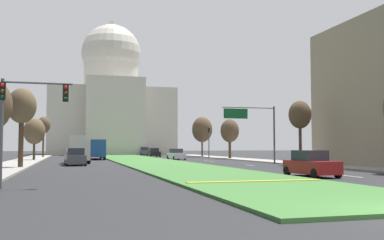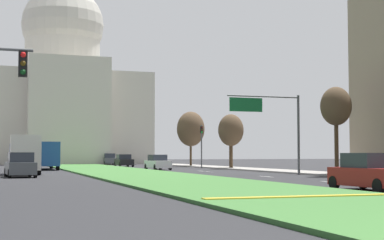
{
  "view_description": "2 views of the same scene",
  "coord_description": "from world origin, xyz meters",
  "px_view_note": "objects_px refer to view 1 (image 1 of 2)",
  "views": [
    {
      "loc": [
        -9.44,
        -10.47,
        2.0
      ],
      "look_at": [
        1.36,
        28.84,
        4.42
      ],
      "focal_mm": 41.38,
      "sensor_mm": 36.0,
      "label": 1
    },
    {
      "loc": [
        -10.35,
        -7.8,
        1.67
      ],
      "look_at": [
        0.98,
        27.07,
        3.8
      ],
      "focal_mm": 55.22,
      "sensor_mm": 36.0,
      "label": 2
    }
  ],
  "objects_px": {
    "street_tree_left_mid": "(22,107)",
    "street_tree_right_mid": "(300,115)",
    "sedan_midblock": "(75,157)",
    "city_bus": "(95,148)",
    "street_tree_right_distant": "(202,130)",
    "sedan_far_horizon": "(154,153)",
    "overhead_guide_sign": "(255,122)",
    "sedan_distant": "(176,154)",
    "traffic_light_far_right": "(209,138)",
    "sedan_lead_stopped": "(311,164)",
    "street_tree_left_far": "(34,131)",
    "capitol_building": "(111,103)",
    "sedan_very_far": "(144,151)",
    "traffic_light_near_left": "(21,109)",
    "box_truck_delivery": "(79,149)",
    "street_tree_left_distant": "(44,126)",
    "street_tree_right_far": "(230,131)"
  },
  "relations": [
    {
      "from": "street_tree_left_mid",
      "to": "street_tree_right_mid",
      "type": "height_order",
      "value": "street_tree_left_mid"
    },
    {
      "from": "sedan_midblock",
      "to": "city_bus",
      "type": "relative_size",
      "value": 0.39
    },
    {
      "from": "street_tree_right_distant",
      "to": "sedan_far_horizon",
      "type": "relative_size",
      "value": 1.75
    },
    {
      "from": "overhead_guide_sign",
      "to": "sedan_distant",
      "type": "relative_size",
      "value": 1.43
    },
    {
      "from": "traffic_light_far_right",
      "to": "sedan_lead_stopped",
      "type": "distance_m",
      "value": 44.24
    },
    {
      "from": "street_tree_left_far",
      "to": "city_bus",
      "type": "relative_size",
      "value": 0.53
    },
    {
      "from": "capitol_building",
      "to": "sedan_far_horizon",
      "type": "xyz_separation_m",
      "value": [
        5.42,
        -28.55,
        -11.73
      ]
    },
    {
      "from": "sedan_far_horizon",
      "to": "sedan_very_far",
      "type": "bearing_deg",
      "value": 87.26
    },
    {
      "from": "street_tree_right_mid",
      "to": "traffic_light_near_left",
      "type": "bearing_deg",
      "value": -143.14
    },
    {
      "from": "traffic_light_near_left",
      "to": "street_tree_right_distant",
      "type": "distance_m",
      "value": 61.54
    },
    {
      "from": "traffic_light_far_right",
      "to": "sedan_midblock",
      "type": "height_order",
      "value": "traffic_light_far_right"
    },
    {
      "from": "sedan_distant",
      "to": "box_truck_delivery",
      "type": "distance_m",
      "value": 18.02
    },
    {
      "from": "street_tree_left_mid",
      "to": "city_bus",
      "type": "bearing_deg",
      "value": 73.86
    },
    {
      "from": "traffic_light_far_right",
      "to": "box_truck_delivery",
      "type": "height_order",
      "value": "traffic_light_far_right"
    },
    {
      "from": "capitol_building",
      "to": "overhead_guide_sign",
      "type": "relative_size",
      "value": 5.07
    },
    {
      "from": "street_tree_right_distant",
      "to": "overhead_guide_sign",
      "type": "bearing_deg",
      "value": -96.36
    },
    {
      "from": "street_tree_left_distant",
      "to": "sedan_far_horizon",
      "type": "relative_size",
      "value": 1.68
    },
    {
      "from": "traffic_light_near_left",
      "to": "street_tree_left_distant",
      "type": "height_order",
      "value": "street_tree_left_distant"
    },
    {
      "from": "capitol_building",
      "to": "traffic_light_far_right",
      "type": "xyz_separation_m",
      "value": [
        12.59,
        -39.75,
        -9.2
      ]
    },
    {
      "from": "street_tree_left_mid",
      "to": "box_truck_delivery",
      "type": "height_order",
      "value": "street_tree_left_mid"
    },
    {
      "from": "sedan_distant",
      "to": "street_tree_right_distant",
      "type": "bearing_deg",
      "value": 59.49
    },
    {
      "from": "overhead_guide_sign",
      "to": "street_tree_left_far",
      "type": "xyz_separation_m",
      "value": [
        -24.65,
        18.6,
        -0.64
      ]
    },
    {
      "from": "street_tree_left_far",
      "to": "sedan_very_far",
      "type": "distance_m",
      "value": 38.1
    },
    {
      "from": "street_tree_left_mid",
      "to": "sedan_lead_stopped",
      "type": "xyz_separation_m",
      "value": [
        19.5,
        -16.17,
        -4.68
      ]
    },
    {
      "from": "street_tree_right_mid",
      "to": "street_tree_right_distant",
      "type": "bearing_deg",
      "value": 89.44
    },
    {
      "from": "capitol_building",
      "to": "sedan_midblock",
      "type": "relative_size",
      "value": 7.75
    },
    {
      "from": "street_tree_left_mid",
      "to": "sedan_midblock",
      "type": "bearing_deg",
      "value": 47.58
    },
    {
      "from": "street_tree_right_far",
      "to": "sedan_far_horizon",
      "type": "bearing_deg",
      "value": 120.3
    },
    {
      "from": "street_tree_left_far",
      "to": "street_tree_left_distant",
      "type": "bearing_deg",
      "value": 89.16
    },
    {
      "from": "sedan_midblock",
      "to": "street_tree_left_distant",
      "type": "bearing_deg",
      "value": 98.59
    },
    {
      "from": "sedan_far_horizon",
      "to": "sedan_very_far",
      "type": "relative_size",
      "value": 0.98
    },
    {
      "from": "street_tree_left_mid",
      "to": "traffic_light_near_left",
      "type": "bearing_deg",
      "value": -84.3
    },
    {
      "from": "overhead_guide_sign",
      "to": "sedan_midblock",
      "type": "xyz_separation_m",
      "value": [
        -19.35,
        1.61,
        -3.84
      ]
    },
    {
      "from": "sedan_very_far",
      "to": "traffic_light_far_right",
      "type": "bearing_deg",
      "value": -76.48
    },
    {
      "from": "street_tree_left_mid",
      "to": "traffic_light_far_right",
      "type": "bearing_deg",
      "value": 46.25
    },
    {
      "from": "sedan_midblock",
      "to": "sedan_distant",
      "type": "height_order",
      "value": "sedan_midblock"
    },
    {
      "from": "street_tree_right_mid",
      "to": "street_tree_left_far",
      "type": "relative_size",
      "value": 1.15
    },
    {
      "from": "traffic_light_far_right",
      "to": "sedan_very_far",
      "type": "relative_size",
      "value": 1.2
    },
    {
      "from": "street_tree_right_far",
      "to": "street_tree_right_distant",
      "type": "height_order",
      "value": "street_tree_right_distant"
    },
    {
      "from": "street_tree_right_distant",
      "to": "box_truck_delivery",
      "type": "bearing_deg",
      "value": -131.95
    },
    {
      "from": "sedan_distant",
      "to": "capitol_building",
      "type": "bearing_deg",
      "value": 97.33
    },
    {
      "from": "sedan_distant",
      "to": "sedan_very_far",
      "type": "xyz_separation_m",
      "value": [
        0.37,
        32.01,
        0.07
      ]
    },
    {
      "from": "street_tree_left_mid",
      "to": "sedan_lead_stopped",
      "type": "relative_size",
      "value": 1.7
    },
    {
      "from": "capitol_building",
      "to": "street_tree_left_distant",
      "type": "distance_m",
      "value": 32.49
    },
    {
      "from": "street_tree_right_mid",
      "to": "street_tree_left_far",
      "type": "height_order",
      "value": "street_tree_right_mid"
    },
    {
      "from": "street_tree_left_mid",
      "to": "sedan_midblock",
      "type": "xyz_separation_m",
      "value": [
        4.76,
        5.21,
        -4.65
      ]
    },
    {
      "from": "capitol_building",
      "to": "sedan_distant",
      "type": "xyz_separation_m",
      "value": [
        5.79,
        -45.03,
        -11.74
      ]
    },
    {
      "from": "street_tree_left_far",
      "to": "capitol_building",
      "type": "bearing_deg",
      "value": 72.43
    },
    {
      "from": "street_tree_right_mid",
      "to": "street_tree_left_far",
      "type": "xyz_separation_m",
      "value": [
        -27.92,
        22.86,
        -1.18
      ]
    },
    {
      "from": "box_truck_delivery",
      "to": "city_bus",
      "type": "height_order",
      "value": "box_truck_delivery"
    }
  ]
}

